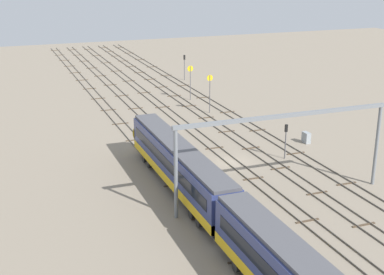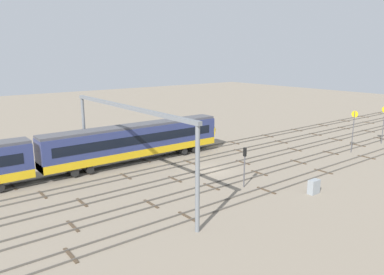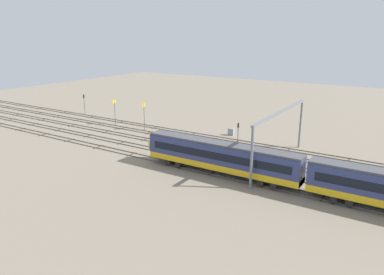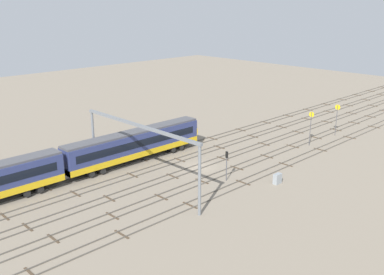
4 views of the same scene
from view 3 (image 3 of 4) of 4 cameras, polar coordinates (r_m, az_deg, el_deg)
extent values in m
plane|color=gray|center=(63.15, 3.89, -2.49)|extent=(208.63, 208.63, 0.00)
cube|color=#59544C|center=(71.06, 7.48, -0.42)|extent=(192.63, 0.07, 0.16)
cube|color=#59544C|center=(69.81, 6.98, -0.70)|extent=(192.63, 0.07, 0.16)
cube|color=#473828|center=(64.95, 23.62, -3.27)|extent=(0.24, 2.40, 0.08)
cube|color=#473828|center=(66.99, 15.09, -1.90)|extent=(0.24, 2.40, 0.08)
cube|color=#473828|center=(70.44, 7.23, -0.59)|extent=(0.24, 2.40, 0.08)
cube|color=#473828|center=(75.11, 0.24, 0.58)|extent=(0.24, 2.40, 0.08)
cube|color=#473828|center=(80.79, -5.86, 1.60)|extent=(0.24, 2.40, 0.08)
cube|color=#473828|center=(87.29, -11.10, 2.46)|extent=(0.24, 2.40, 0.08)
cube|color=#473828|center=(94.42, -15.60, 3.18)|extent=(0.24, 2.40, 0.08)
cube|color=#473828|center=(102.07, -19.44, 3.78)|extent=(0.24, 2.40, 0.08)
cube|color=#473828|center=(110.12, -22.75, 4.28)|extent=(0.24, 2.40, 0.08)
cube|color=#473828|center=(118.49, -25.59, 4.70)|extent=(0.24, 2.40, 0.08)
cube|color=#473828|center=(127.12, -28.06, 5.06)|extent=(0.24, 2.40, 0.08)
cube|color=#59544C|center=(67.35, 5.93, -1.29)|extent=(192.63, 0.07, 0.16)
cube|color=#59544C|center=(66.13, 5.37, -1.60)|extent=(192.63, 0.07, 0.16)
cube|color=#473828|center=(61.19, 21.34, -4.16)|extent=(0.24, 2.40, 0.08)
cube|color=#473828|center=(62.82, 14.73, -3.06)|extent=(0.24, 2.40, 0.08)
cube|color=#473828|center=(65.26, 8.55, -1.99)|extent=(0.24, 2.40, 0.08)
cube|color=#473828|center=(68.41, 2.89, -0.98)|extent=(0.24, 2.40, 0.08)
cube|color=#473828|center=(72.20, -2.22, -0.06)|extent=(0.24, 2.40, 0.08)
cube|color=#473828|center=(76.51, -6.80, 0.75)|extent=(0.24, 2.40, 0.08)
cube|color=#473828|center=(81.27, -10.86, 1.48)|extent=(0.24, 2.40, 0.08)
cube|color=#473828|center=(86.41, -14.46, 2.11)|extent=(0.24, 2.40, 0.08)
cube|color=#473828|center=(91.85, -17.64, 2.67)|extent=(0.24, 2.40, 0.08)
cube|color=#473828|center=(97.56, -20.47, 3.15)|extent=(0.24, 2.40, 0.08)
cube|color=#473828|center=(103.48, -22.97, 3.58)|extent=(0.24, 2.40, 0.08)
cube|color=#473828|center=(109.58, -25.21, 3.95)|extent=(0.24, 2.40, 0.08)
cube|color=#473828|center=(115.83, -27.21, 4.28)|extent=(0.24, 2.40, 0.08)
cube|color=#59544C|center=(63.73, 4.20, -2.25)|extent=(192.63, 0.07, 0.16)
cube|color=#59544C|center=(62.53, 3.57, -2.60)|extent=(192.63, 0.07, 0.16)
cube|color=#473828|center=(57.71, 18.06, -5.04)|extent=(0.24, 2.40, 0.08)
cube|color=#473828|center=(60.91, 8.31, -3.29)|extent=(0.24, 2.40, 0.08)
cube|color=#473828|center=(65.72, -0.21, -1.67)|extent=(0.24, 2.40, 0.08)
cube|color=#473828|center=(71.82, -7.41, -0.27)|extent=(0.24, 2.40, 0.08)
cube|color=#473828|center=(78.90, -13.41, 0.89)|extent=(0.24, 2.40, 0.08)
cube|color=#473828|center=(86.73, -18.37, 1.85)|extent=(0.24, 2.40, 0.08)
cube|color=#473828|center=(95.12, -22.50, 2.64)|extent=(0.24, 2.40, 0.08)
cube|color=#473828|center=(103.93, -25.94, 3.28)|extent=(0.24, 2.40, 0.08)
cube|color=#59544C|center=(60.18, 2.26, -3.32)|extent=(192.63, 0.07, 0.16)
cube|color=#59544C|center=(59.02, 1.56, -3.71)|extent=(192.63, 0.07, 0.16)
cube|color=#473828|center=(53.34, 19.25, -6.88)|extent=(0.24, 2.40, 0.08)
cube|color=#473828|center=(55.81, 10.07, -5.18)|extent=(0.24, 2.40, 0.08)
cube|color=#473828|center=(59.61, 1.91, -3.55)|extent=(0.24, 2.40, 0.08)
cube|color=#473828|center=(64.50, -5.12, -2.08)|extent=(0.24, 2.40, 0.08)
cube|color=#473828|center=(70.25, -11.08, -0.81)|extent=(0.24, 2.40, 0.08)
cube|color=#473828|center=(76.67, -16.08, 0.26)|extent=(0.24, 2.40, 0.08)
cube|color=#473828|center=(83.60, -20.28, 1.17)|extent=(0.24, 2.40, 0.08)
cube|color=#473828|center=(90.93, -23.83, 1.92)|extent=(0.24, 2.40, 0.08)
cube|color=#473828|center=(98.57, -26.84, 2.56)|extent=(0.24, 2.40, 0.08)
cube|color=#59544C|center=(56.74, 0.07, -4.53)|extent=(192.63, 0.07, 0.16)
cube|color=#59544C|center=(55.61, -0.72, -4.96)|extent=(192.63, 0.07, 0.16)
cube|color=#473828|center=(49.16, 20.01, -8.93)|extent=(0.24, 2.40, 0.08)
cube|color=#473828|center=(51.15, 11.19, -7.25)|extent=(0.24, 2.40, 0.08)
cube|color=#473828|center=(54.27, 3.26, -5.58)|extent=(0.24, 2.40, 0.08)
cube|color=#473828|center=(58.32, -3.64, -4.02)|extent=(0.24, 2.40, 0.08)
cube|color=#473828|center=(63.15, -9.55, -2.64)|extent=(0.24, 2.40, 0.08)
cube|color=#473828|center=(68.57, -14.57, -1.45)|extent=(0.24, 2.40, 0.08)
cube|color=#473828|center=(74.47, -18.81, -0.42)|extent=(0.24, 2.40, 0.08)
cube|color=#473828|center=(80.74, -22.42, 0.45)|extent=(0.24, 2.40, 0.08)
cube|color=#473828|center=(87.29, -25.49, 1.19)|extent=(0.24, 2.40, 0.08)
cube|color=#473828|center=(94.07, -28.13, 1.82)|extent=(0.24, 2.40, 0.08)
cube|color=navy|center=(52.71, 4.55, -2.99)|extent=(24.00, 2.90, 3.60)
cube|color=gold|center=(53.17, 4.51, -4.37)|extent=(24.00, 2.94, 0.90)
cube|color=#4C4C51|center=(52.12, 4.59, -0.96)|extent=(24.00, 2.50, 0.30)
cube|color=black|center=(53.81, 5.29, -2.13)|extent=(22.00, 0.04, 1.10)
cube|color=black|center=(51.36, 3.79, -2.99)|extent=(22.00, 0.04, 1.10)
cylinder|color=black|center=(50.37, 13.20, -7.05)|extent=(0.90, 2.70, 0.90)
cylinder|color=black|center=(50.92, 11.28, -6.67)|extent=(0.90, 2.70, 0.90)
cylinder|color=black|center=(56.75, -1.57, -3.96)|extent=(0.90, 2.70, 0.90)
cylinder|color=black|center=(57.72, -3.05, -3.63)|extent=(0.90, 2.70, 0.90)
cylinder|color=black|center=(48.48, 23.87, -8.98)|extent=(0.90, 2.70, 0.90)
cylinder|color=black|center=(48.71, 21.77, -8.62)|extent=(0.90, 2.70, 0.90)
cone|color=gold|center=(59.51, -6.40, -1.00)|extent=(1.60, 3.24, 3.24)
cylinder|color=slate|center=(68.01, 16.79, 1.91)|extent=(0.36, 0.36, 8.47)
cylinder|color=slate|center=(47.95, 9.41, -3.37)|extent=(0.36, 0.36, 8.47)
cube|color=slate|center=(56.77, 14.03, 4.00)|extent=(0.40, 22.59, 0.35)
cylinder|color=#4C4C51|center=(78.61, -7.58, 3.32)|extent=(0.12, 0.12, 5.91)
cylinder|color=yellow|center=(78.13, -7.67, 5.14)|extent=(0.05, 0.93, 0.93)
cube|color=black|center=(78.14, -7.68, 5.14)|extent=(0.02, 0.42, 0.12)
cylinder|color=#4C4C51|center=(84.48, -12.11, 3.95)|extent=(0.12, 0.12, 5.80)
cylinder|color=yellow|center=(84.05, -12.23, 5.58)|extent=(0.05, 0.99, 0.99)
cube|color=black|center=(84.07, -12.24, 5.59)|extent=(0.02, 0.45, 0.12)
cylinder|color=#4C4C51|center=(67.66, 7.28, 0.16)|extent=(0.14, 0.14, 3.35)
cube|color=black|center=(67.12, 7.34, 1.91)|extent=(0.20, 0.32, 0.90)
sphere|color=green|center=(67.12, 7.26, 2.08)|extent=(0.20, 0.20, 0.20)
sphere|color=#262626|center=(67.21, 7.25, 1.76)|extent=(0.20, 0.20, 0.20)
cylinder|color=#4C4C51|center=(98.77, -16.66, 4.83)|extent=(0.14, 0.14, 4.09)
cube|color=black|center=(98.35, -16.78, 6.25)|extent=(0.20, 0.32, 0.90)
sphere|color=red|center=(98.40, -16.83, 6.37)|extent=(0.20, 0.20, 0.20)
sphere|color=#262626|center=(98.46, -16.81, 6.14)|extent=(0.20, 0.20, 0.20)
cube|color=gray|center=(74.50, 6.21, 0.89)|extent=(1.23, 0.67, 1.42)
cube|color=#333333|center=(74.71, 5.79, 1.12)|extent=(0.02, 0.47, 0.24)
camera|label=1|loc=(37.04, 76.38, 7.90)|focal=50.29mm
camera|label=2|loc=(84.90, 32.45, 9.22)|focal=34.64mm
camera|label=4|loc=(98.15, 43.40, 13.97)|focal=41.69mm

